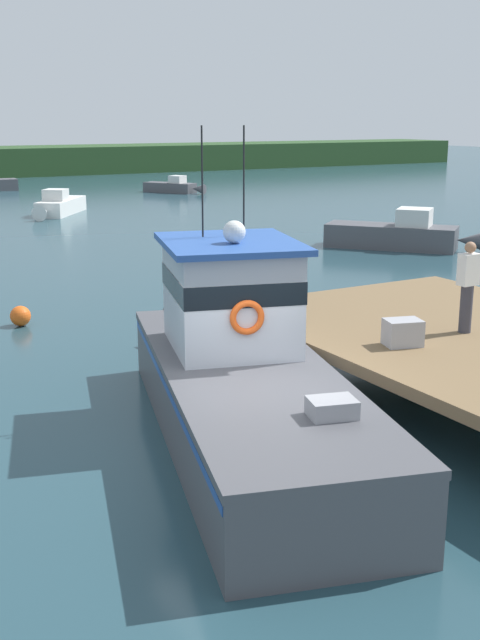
% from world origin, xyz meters
% --- Properties ---
extents(ground_plane, '(200.00, 200.00, 0.00)m').
position_xyz_m(ground_plane, '(0.00, 0.00, 0.00)').
color(ground_plane, '#23424C').
extents(main_fishing_boat, '(4.66, 9.92, 4.80)m').
position_xyz_m(main_fishing_boat, '(0.36, 1.02, 1.01)').
color(main_fishing_boat, '#4C4C51').
rests_on(main_fishing_boat, ground).
extents(crate_stack_mid_dock, '(0.70, 0.60, 0.45)m').
position_xyz_m(crate_stack_mid_dock, '(3.12, 0.32, 1.42)').
color(crate_stack_mid_dock, '#9E9EA3').
rests_on(crate_stack_mid_dock, dock).
extents(deckhand_by_the_boat, '(0.36, 0.22, 1.63)m').
position_xyz_m(deckhand_by_the_boat, '(4.64, 0.41, 2.06)').
color(deckhand_by_the_boat, '#383842').
rests_on(deckhand_by_the_boat, dock).
extents(moored_boat_outer_mooring, '(4.87, 5.58, 1.58)m').
position_xyz_m(moored_boat_outer_mooring, '(14.79, 13.69, 0.54)').
color(moored_boat_outer_mooring, '#4C4C51').
rests_on(moored_boat_outer_mooring, ground).
extents(moored_boat_far_left, '(3.14, 4.33, 1.15)m').
position_xyz_m(moored_boat_far_left, '(17.05, 39.33, 0.40)').
color(moored_boat_far_left, '#4C4C51').
rests_on(moored_boat_far_left, ground).
extents(moored_boat_near_channel, '(4.03, 4.93, 1.36)m').
position_xyz_m(moored_boat_near_channel, '(6.58, 31.00, 0.47)').
color(moored_boat_near_channel, white).
rests_on(moored_boat_near_channel, ground).
extents(mooring_buoy_channel_marker, '(0.50, 0.50, 0.50)m').
position_xyz_m(mooring_buoy_channel_marker, '(-1.04, 9.34, 0.25)').
color(mooring_buoy_channel_marker, '#EA5B19').
rests_on(mooring_buoy_channel_marker, ground).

